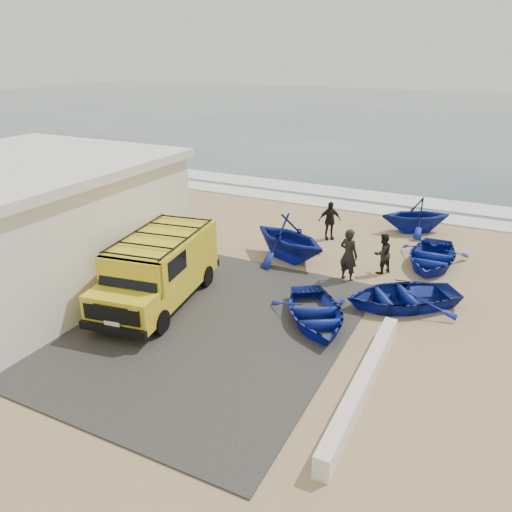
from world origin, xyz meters
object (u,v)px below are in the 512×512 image
at_px(building, 20,223).
at_px(parapet, 363,384).
at_px(van, 159,267).
at_px(fisherman_middle, 382,253).
at_px(boat_mid_left, 289,237).
at_px(boat_mid_right, 431,256).
at_px(boat_near_right, 401,296).
at_px(fisherman_front, 349,255).
at_px(boat_far_left, 416,215).
at_px(fisherman_back, 330,221).
at_px(boat_near_left, 315,313).

relative_size(building, parapet, 1.57).
xyz_separation_m(building, van, (5.27, 0.74, -0.94)).
bearing_deg(fisherman_middle, boat_mid_left, -48.12).
relative_size(building, boat_mid_right, 2.58).
bearing_deg(boat_mid_right, van, -137.69).
relative_size(boat_near_right, fisherman_front, 1.90).
bearing_deg(boat_far_left, parapet, -25.05).
height_order(boat_near_right, boat_mid_right, boat_near_right).
distance_m(building, boat_near_right, 13.13).
relative_size(boat_near_right, boat_mid_right, 1.01).
bearing_deg(boat_mid_right, fisherman_middle, -136.80).
xyz_separation_m(parapet, van, (-7.23, 1.74, 0.95)).
relative_size(fisherman_front, fisherman_middle, 1.27).
relative_size(building, van, 1.69).
relative_size(boat_far_left, fisherman_back, 1.81).
relative_size(van, fisherman_front, 2.87).
height_order(boat_mid_left, fisherman_front, fisherman_front).
xyz_separation_m(building, boat_near_right, (12.41, 3.91, -1.78)).
bearing_deg(parapet, van, 166.43).
relative_size(boat_near_right, fisherman_back, 2.18).
bearing_deg(parapet, boat_near_left, 129.52).
relative_size(boat_near_left, fisherman_front, 1.76).
xyz_separation_m(boat_near_left, boat_near_right, (2.10, 2.25, 0.03)).
distance_m(building, fisherman_middle, 12.92).
relative_size(fisherman_front, fisherman_back, 1.14).
distance_m(boat_near_left, boat_mid_left, 5.10).
distance_m(boat_near_left, fisherman_middle, 4.73).
distance_m(parapet, boat_near_right, 4.91).
relative_size(van, boat_near_right, 1.50).
bearing_deg(fisherman_middle, fisherman_back, -94.81).
bearing_deg(fisherman_front, boat_mid_right, -116.30).
xyz_separation_m(van, fisherman_front, (4.99, 4.35, -0.25)).
bearing_deg(boat_near_right, boat_mid_left, -148.21).
distance_m(boat_near_left, boat_far_left, 9.90).
relative_size(boat_mid_right, fisherman_back, 2.15).
bearing_deg(fisherman_front, parapet, 126.64).
bearing_deg(fisherman_back, fisherman_front, -97.97).
bearing_deg(boat_mid_left, boat_near_right, -90.32).
bearing_deg(fisherman_back, building, -168.90).
bearing_deg(boat_far_left, boat_near_right, -22.72).
bearing_deg(boat_far_left, boat_near_left, -36.52).
height_order(boat_far_left, fisherman_middle, boat_far_left).
distance_m(boat_near_right, fisherman_back, 6.44).
distance_m(boat_near_left, fisherman_front, 3.49).
height_order(building, boat_mid_left, building).
xyz_separation_m(parapet, boat_far_left, (-1.03, 12.48, 0.53)).
xyz_separation_m(building, fisherman_back, (8.28, 8.84, -1.31)).
bearing_deg(van, boat_near_right, 15.24).
xyz_separation_m(building, parapet, (12.50, -1.00, -1.89)).
height_order(building, boat_near_left, building).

